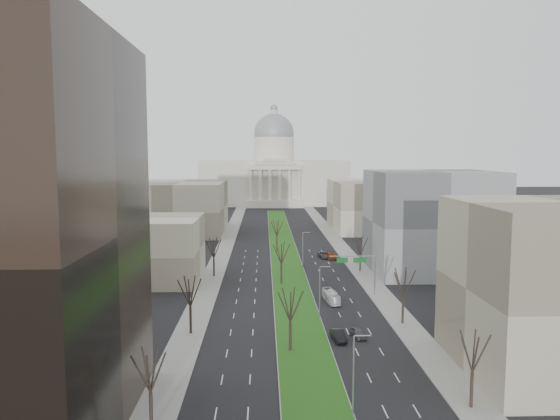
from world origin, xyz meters
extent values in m
plane|color=black|center=(0.00, 120.00, 0.00)|extent=(600.00, 600.00, 0.00)
cube|color=#999993|center=(0.00, 119.00, 0.07)|extent=(8.00, 222.00, 0.15)
cube|color=#204A13|center=(0.00, 119.00, 0.17)|extent=(7.70, 221.70, 0.06)
cube|color=gray|center=(-17.50, 95.00, 0.07)|extent=(5.00, 330.00, 0.15)
cube|color=gray|center=(17.50, 95.00, 0.07)|extent=(5.00, 330.00, 0.15)
cube|color=beige|center=(0.00, 270.00, 12.00)|extent=(80.00, 40.00, 24.00)
cube|color=beige|center=(0.00, 247.00, 2.00)|extent=(30.00, 6.00, 4.00)
cube|color=beige|center=(0.00, 247.00, 21.00)|extent=(28.00, 5.00, 2.50)
cube|color=beige|center=(0.00, 247.00, 23.00)|extent=(20.00, 5.00, 1.80)
cube|color=beige|center=(0.00, 247.00, 24.60)|extent=(12.00, 5.00, 1.60)
cylinder|color=beige|center=(0.00, 270.00, 30.00)|extent=(22.00, 22.00, 14.00)
sphere|color=gray|center=(0.00, 270.00, 39.00)|extent=(22.00, 22.00, 22.00)
cylinder|color=beige|center=(0.00, 270.00, 50.00)|extent=(4.00, 4.00, 4.00)
sphere|color=gray|center=(0.00, 270.00, 53.00)|extent=(4.00, 4.00, 4.00)
cylinder|color=beige|center=(-12.50, 247.00, 12.00)|extent=(2.00, 2.00, 16.00)
cylinder|color=beige|center=(-7.50, 247.00, 12.00)|extent=(2.00, 2.00, 16.00)
cylinder|color=beige|center=(-2.50, 247.00, 12.00)|extent=(2.00, 2.00, 16.00)
cylinder|color=beige|center=(2.50, 247.00, 12.00)|extent=(2.00, 2.00, 16.00)
cylinder|color=beige|center=(7.50, 247.00, 12.00)|extent=(2.00, 2.00, 16.00)
cylinder|color=beige|center=(12.50, 247.00, 12.00)|extent=(2.00, 2.00, 16.00)
cube|color=tan|center=(-33.00, 85.00, 7.00)|extent=(26.00, 22.00, 14.00)
cube|color=slate|center=(34.00, 92.00, 12.00)|extent=(28.00, 26.00, 24.00)
cube|color=gray|center=(-35.00, 160.00, 9.00)|extent=(30.00, 40.00, 18.00)
cube|color=tan|center=(35.00, 165.00, 9.00)|extent=(30.00, 40.00, 18.00)
cylinder|color=black|center=(-17.20, 18.00, 2.04)|extent=(0.40, 0.40, 4.08)
cylinder|color=black|center=(-17.20, 48.00, 2.16)|extent=(0.40, 0.40, 4.32)
cylinder|color=black|center=(-17.20, 88.00, 2.11)|extent=(0.40, 0.40, 4.22)
cylinder|color=black|center=(17.20, 22.00, 2.06)|extent=(0.40, 0.40, 4.13)
cylinder|color=black|center=(17.20, 52.00, 2.21)|extent=(0.40, 0.40, 4.42)
cylinder|color=black|center=(17.20, 92.00, 2.02)|extent=(0.40, 0.40, 4.03)
cylinder|color=black|center=(-2.00, 40.00, 2.16)|extent=(0.40, 0.40, 4.32)
cylinder|color=black|center=(-2.00, 80.00, 2.16)|extent=(0.40, 0.40, 4.32)
cylinder|color=black|center=(-2.00, 120.00, 2.16)|extent=(0.40, 0.40, 4.32)
cylinder|color=gray|center=(3.70, 20.00, 4.50)|extent=(0.20, 0.20, 9.00)
cylinder|color=gray|center=(4.60, 20.00, 9.10)|extent=(1.80, 0.12, 0.12)
cylinder|color=gray|center=(3.70, 55.00, 4.50)|extent=(0.20, 0.20, 9.00)
cylinder|color=gray|center=(4.60, 55.00, 9.10)|extent=(1.80, 0.12, 0.12)
cylinder|color=gray|center=(3.70, 95.00, 4.50)|extent=(0.20, 0.20, 9.00)
cylinder|color=gray|center=(4.60, 95.00, 9.10)|extent=(1.80, 0.12, 0.12)
cylinder|color=gray|center=(16.20, 70.00, 4.00)|extent=(0.24, 0.24, 8.00)
cylinder|color=gray|center=(11.70, 70.00, 8.00)|extent=(9.00, 0.18, 0.18)
cube|color=#0C591E|center=(13.20, 70.08, 7.20)|extent=(2.60, 0.08, 1.00)
cube|color=#0C591E|center=(9.70, 70.08, 7.20)|extent=(2.20, 0.08, 1.00)
imported|color=#44464B|center=(8.69, 45.72, 0.73)|extent=(2.34, 4.47, 1.45)
imported|color=black|center=(5.50, 44.34, 0.80)|extent=(2.22, 5.00, 1.60)
imported|color=maroon|center=(12.18, 108.21, 0.83)|extent=(2.93, 5.92, 1.65)
imported|color=#424349|center=(10.60, 109.82, 0.79)|extent=(3.40, 6.01, 1.58)
imported|color=white|center=(7.02, 65.72, 1.09)|extent=(2.75, 8.01, 2.18)
camera|label=1|loc=(-5.69, -35.17, 28.14)|focal=35.00mm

